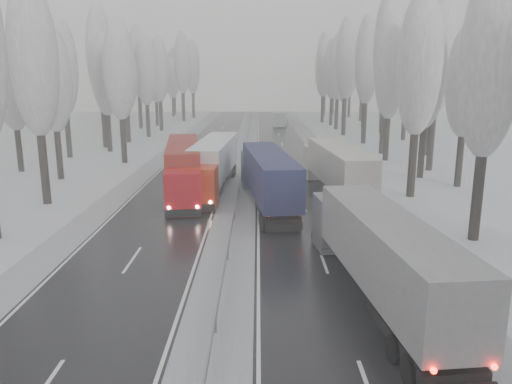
{
  "coord_description": "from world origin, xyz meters",
  "views": [
    {
      "loc": [
        1.68,
        -13.87,
        9.87
      ],
      "look_at": [
        1.54,
        19.12,
        2.2
      ],
      "focal_mm": 35.0,
      "sensor_mm": 36.0,
      "label": 1
    }
  ],
  "objects_px": {
    "truck_cream_box": "(335,166)",
    "truck_red_white": "(213,162)",
    "truck_grey_tarp": "(378,249)",
    "box_truck_distant": "(280,119)",
    "truck_blue_box": "(267,174)",
    "truck_red_red": "(183,165)"
  },
  "relations": [
    {
      "from": "truck_grey_tarp",
      "to": "box_truck_distant",
      "type": "height_order",
      "value": "truck_grey_tarp"
    },
    {
      "from": "box_truck_distant",
      "to": "truck_red_white",
      "type": "bearing_deg",
      "value": -93.27
    },
    {
      "from": "box_truck_distant",
      "to": "truck_red_white",
      "type": "distance_m",
      "value": 58.23
    },
    {
      "from": "truck_red_white",
      "to": "truck_red_red",
      "type": "bearing_deg",
      "value": -143.02
    },
    {
      "from": "box_truck_distant",
      "to": "truck_red_white",
      "type": "relative_size",
      "value": 0.48
    },
    {
      "from": "truck_blue_box",
      "to": "truck_red_red",
      "type": "height_order",
      "value": "truck_red_red"
    },
    {
      "from": "truck_grey_tarp",
      "to": "truck_red_red",
      "type": "xyz_separation_m",
      "value": [
        -11.73,
        20.86,
        0.1
      ]
    },
    {
      "from": "truck_grey_tarp",
      "to": "truck_red_white",
      "type": "xyz_separation_m",
      "value": [
        -9.32,
        22.45,
        0.1
      ]
    },
    {
      "from": "truck_cream_box",
      "to": "truck_red_white",
      "type": "bearing_deg",
      "value": 164.02
    },
    {
      "from": "truck_blue_box",
      "to": "truck_red_red",
      "type": "distance_m",
      "value": 8.16
    },
    {
      "from": "truck_cream_box",
      "to": "box_truck_distant",
      "type": "height_order",
      "value": "truck_cream_box"
    },
    {
      "from": "truck_cream_box",
      "to": "truck_red_white",
      "type": "height_order",
      "value": "truck_red_white"
    },
    {
      "from": "truck_grey_tarp",
      "to": "truck_blue_box",
      "type": "bearing_deg",
      "value": 99.39
    },
    {
      "from": "truck_red_red",
      "to": "truck_red_white",
      "type": "bearing_deg",
      "value": 25.38
    },
    {
      "from": "truck_red_white",
      "to": "box_truck_distant",
      "type": "bearing_deg",
      "value": 85.34
    },
    {
      "from": "truck_cream_box",
      "to": "truck_red_white",
      "type": "relative_size",
      "value": 0.99
    },
    {
      "from": "truck_red_white",
      "to": "truck_red_red",
      "type": "height_order",
      "value": "truck_red_white"
    },
    {
      "from": "truck_red_white",
      "to": "truck_red_red",
      "type": "relative_size",
      "value": 1.0
    },
    {
      "from": "truck_blue_box",
      "to": "box_truck_distant",
      "type": "height_order",
      "value": "truck_blue_box"
    },
    {
      "from": "truck_blue_box",
      "to": "truck_cream_box",
      "type": "distance_m",
      "value": 6.89
    },
    {
      "from": "box_truck_distant",
      "to": "truck_cream_box",
      "type": "bearing_deg",
      "value": -82.95
    },
    {
      "from": "truck_cream_box",
      "to": "truck_red_red",
      "type": "distance_m",
      "value": 12.92
    }
  ]
}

